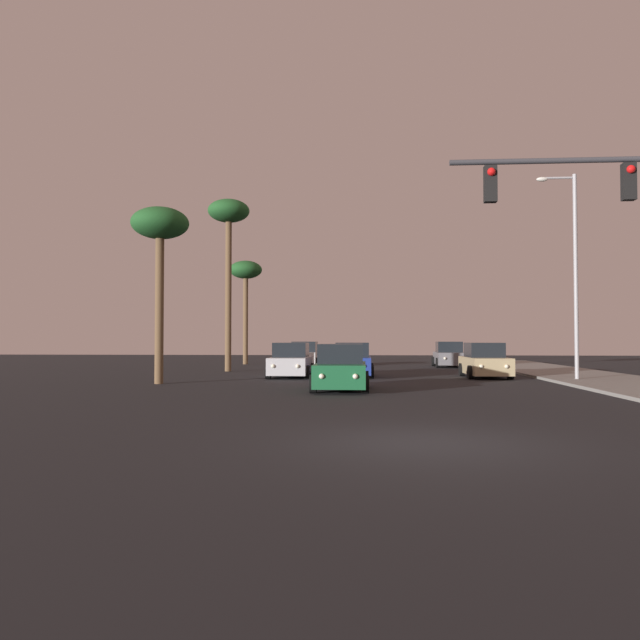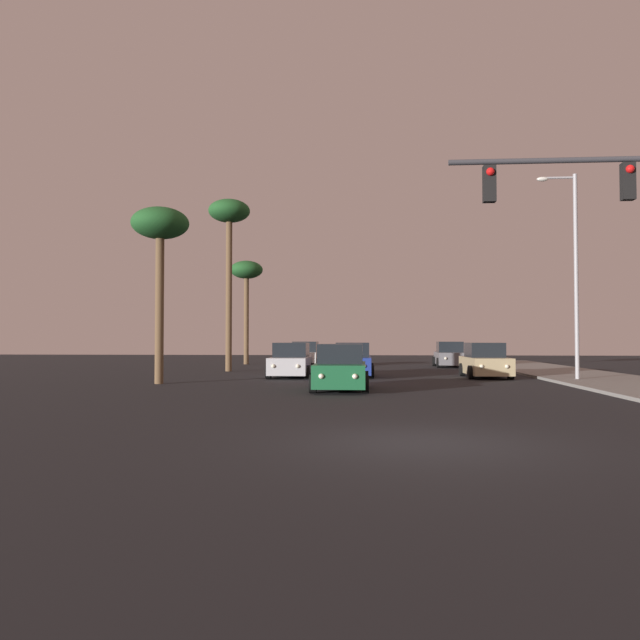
{
  "view_description": "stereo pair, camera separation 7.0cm",
  "coord_description": "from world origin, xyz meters",
  "views": [
    {
      "loc": [
        -1.07,
        -11.39,
        1.87
      ],
      "look_at": [
        -2.86,
        14.21,
        2.64
      ],
      "focal_mm": 35.0,
      "sensor_mm": 36.0,
      "label": 1
    },
    {
      "loc": [
        -1.0,
        -11.39,
        1.87
      ],
      "look_at": [
        -2.86,
        14.21,
        2.64
      ],
      "focal_mm": 35.0,
      "sensor_mm": 36.0,
      "label": 2
    }
  ],
  "objects": [
    {
      "name": "car_tan",
      "position": [
        4.76,
        19.21,
        0.76
      ],
      "size": [
        2.04,
        4.33,
        1.68
      ],
      "rotation": [
        0.0,
        0.0,
        3.16
      ],
      "color": "tan",
      "rests_on": "ground"
    },
    {
      "name": "palm_tree_near",
      "position": [
        -9.56,
        14.0,
        6.37
      ],
      "size": [
        2.4,
        2.4,
        7.37
      ],
      "color": "brown",
      "rests_on": "ground"
    },
    {
      "name": "car_grey",
      "position": [
        4.62,
        30.66,
        0.76
      ],
      "size": [
        2.04,
        4.33,
        1.68
      ],
      "rotation": [
        0.0,
        0.0,
        3.12
      ],
      "color": "slate",
      "rests_on": "ground"
    },
    {
      "name": "car_silver",
      "position": [
        -4.61,
        18.83,
        0.76
      ],
      "size": [
        2.04,
        4.31,
        1.68
      ],
      "rotation": [
        0.0,
        0.0,
        3.15
      ],
      "color": "#B7B7BC",
      "rests_on": "ground"
    },
    {
      "name": "palm_tree_mid",
      "position": [
        -8.85,
        24.0,
        8.64
      ],
      "size": [
        2.4,
        2.4,
        9.94
      ],
      "color": "brown",
      "rests_on": "ground"
    },
    {
      "name": "car_blue",
      "position": [
        -1.61,
        19.32,
        0.76
      ],
      "size": [
        2.04,
        4.32,
        1.68
      ],
      "rotation": [
        0.0,
        0.0,
        3.13
      ],
      "color": "navy",
      "rests_on": "ground"
    },
    {
      "name": "car_white",
      "position": [
        -5.05,
        30.56,
        0.76
      ],
      "size": [
        2.04,
        4.32,
        1.68
      ],
      "rotation": [
        0.0,
        0.0,
        3.13
      ],
      "color": "silver",
      "rests_on": "ground"
    },
    {
      "name": "car_green",
      "position": [
        -1.9,
        11.35,
        0.76
      ],
      "size": [
        2.04,
        4.31,
        1.68
      ],
      "rotation": [
        0.0,
        0.0,
        3.14
      ],
      "color": "#195933",
      "rests_on": "ground"
    },
    {
      "name": "ground_plane",
      "position": [
        0.0,
        0.0,
        0.0
      ],
      "size": [
        120.0,
        120.0,
        0.0
      ],
      "primitive_type": "plane",
      "color": "black"
    },
    {
      "name": "street_lamp",
      "position": [
        8.09,
        16.55,
        5.12
      ],
      "size": [
        1.74,
        0.24,
        9.0
      ],
      "color": "#99999E",
      "rests_on": "sidewalk_right"
    },
    {
      "name": "palm_tree_far",
      "position": [
        -9.76,
        34.0,
        6.6
      ],
      "size": [
        2.4,
        2.4,
        7.64
      ],
      "color": "brown",
      "rests_on": "ground"
    }
  ]
}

